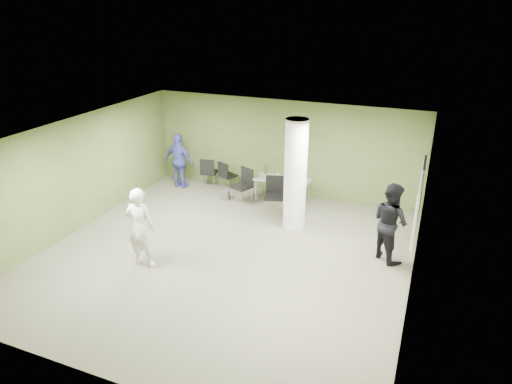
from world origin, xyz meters
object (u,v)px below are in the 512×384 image
at_px(folding_table, 282,180).
at_px(man_blue, 180,161).
at_px(man_black, 390,222).
at_px(chair_back_left, 208,170).
at_px(woman_white, 141,227).

relative_size(folding_table, man_blue, 0.91).
bearing_deg(man_black, folding_table, 10.10).
bearing_deg(folding_table, chair_back_left, 174.60).
distance_m(woman_white, man_blue, 4.51).
height_order(folding_table, chair_back_left, folding_table).
xyz_separation_m(folding_table, man_black, (3.18, -2.00, 0.21)).
distance_m(folding_table, man_blue, 3.27).
height_order(folding_table, woman_white, woman_white).
xyz_separation_m(man_black, man_blue, (-6.45, 1.95, -0.04)).
height_order(chair_back_left, woman_white, woman_white).
bearing_deg(man_blue, man_black, 169.00).
xyz_separation_m(chair_back_left, woman_white, (0.77, -4.55, 0.35)).
relative_size(woman_white, man_black, 1.00).
relative_size(chair_back_left, woman_white, 0.52).
distance_m(chair_back_left, woman_white, 4.63).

